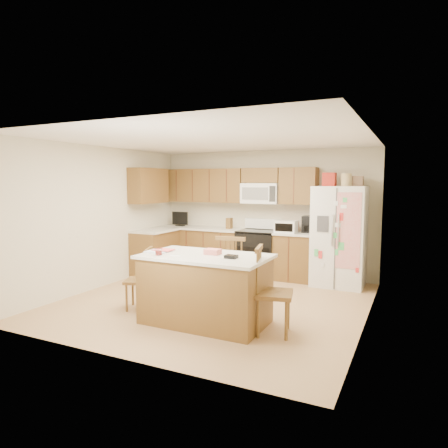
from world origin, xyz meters
The scene contains 9 objects.
ground centered at (0.00, 0.00, 0.00)m, with size 4.50×4.50×0.00m, color #A77C58.
room_shell centered at (0.00, 0.00, 1.44)m, with size 4.60×4.60×2.52m.
cabinetry centered at (-0.98, 1.79, 0.91)m, with size 3.36×1.56×2.15m.
stove centered at (0.00, 1.94, 0.47)m, with size 0.76×0.65×1.13m.
refrigerator centered at (1.57, 1.87, 0.92)m, with size 0.90×0.79×2.04m.
island centered at (0.32, -0.89, 0.46)m, with size 1.68×0.98×1.01m.
windsor_chair_left centered at (-0.83, -0.78, 0.43)m, with size 0.50×0.51×0.91m.
windsor_chair_back centered at (0.38, -0.11, 0.51)m, with size 0.52×0.51×1.08m.
windsor_chair_right centered at (1.24, -0.87, 0.51)m, with size 0.54×0.56×1.08m.
Camera 1 is at (2.78, -5.44, 1.86)m, focal length 32.00 mm.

